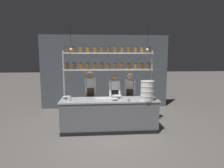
{
  "coord_description": "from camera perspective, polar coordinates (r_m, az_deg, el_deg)",
  "views": [
    {
      "loc": [
        -0.37,
        -5.55,
        2.17
      ],
      "look_at": [
        0.09,
        0.2,
        1.33
      ],
      "focal_mm": 32.0,
      "sensor_mm": 36.0,
      "label": 1
    }
  ],
  "objects": [
    {
      "name": "ground_plane",
      "position": [
        5.97,
        -0.76,
        -13.02
      ],
      "size": [
        40.0,
        40.0,
        0.0
      ],
      "primitive_type": "plane",
      "color": "slate"
    },
    {
      "name": "back_wall",
      "position": [
        8.19,
        -2.0,
        3.46
      ],
      "size": [
        5.18,
        0.12,
        2.96
      ],
      "primitive_type": "cube",
      "color": "#4C5156",
      "rests_on": "ground_plane"
    },
    {
      "name": "prep_counter",
      "position": [
        5.82,
        -0.77,
        -8.81
      ],
      "size": [
        2.78,
        0.76,
        0.92
      ],
      "color": "slate",
      "rests_on": "ground_plane"
    },
    {
      "name": "spice_shelf_unit",
      "position": [
        5.9,
        -1.1,
        6.08
      ],
      "size": [
        2.66,
        0.28,
        2.43
      ],
      "color": "#ADAFB5",
      "rests_on": "ground_plane"
    },
    {
      "name": "chef_left",
      "position": [
        6.44,
        -6.23,
        -2.69
      ],
      "size": [
        0.39,
        0.32,
        1.65
      ],
      "rotation": [
        0.0,
        0.0,
        0.17
      ],
      "color": "black",
      "rests_on": "ground_plane"
    },
    {
      "name": "chef_center",
      "position": [
        6.26,
        0.69,
        -3.31
      ],
      "size": [
        0.37,
        0.29,
        1.6
      ],
      "rotation": [
        0.0,
        0.0,
        0.07
      ],
      "color": "black",
      "rests_on": "ground_plane"
    },
    {
      "name": "chef_right",
      "position": [
        6.54,
        5.19,
        -2.93
      ],
      "size": [
        0.41,
        0.34,
        1.58
      ],
      "rotation": [
        0.0,
        0.0,
        -0.29
      ],
      "color": "black",
      "rests_on": "ground_plane"
    },
    {
      "name": "container_stack",
      "position": [
        5.59,
        10.03,
        -1.91
      ],
      "size": [
        0.38,
        0.38,
        0.55
      ],
      "color": "white",
      "rests_on": "prep_counter"
    },
    {
      "name": "cutting_board",
      "position": [
        5.73,
        -2.56,
        -4.21
      ],
      "size": [
        0.4,
        0.26,
        0.02
      ],
      "color": "silver",
      "rests_on": "prep_counter"
    },
    {
      "name": "prep_bowl_near_left",
      "position": [
        5.57,
        0.8,
        -4.42
      ],
      "size": [
        0.2,
        0.2,
        0.05
      ],
      "color": "white",
      "rests_on": "prep_counter"
    },
    {
      "name": "prep_bowl_center_front",
      "position": [
        5.9,
        -12.84,
        -3.82
      ],
      "size": [
        0.25,
        0.25,
        0.07
      ],
      "color": "silver",
      "rests_on": "prep_counter"
    },
    {
      "name": "prep_bowl_center_back",
      "position": [
        5.84,
        1.33,
        -3.68
      ],
      "size": [
        0.29,
        0.29,
        0.08
      ],
      "color": "white",
      "rests_on": "prep_counter"
    },
    {
      "name": "serving_cup_front",
      "position": [
        5.59,
        -12.16,
        -4.36
      ],
      "size": [
        0.08,
        0.08,
        0.09
      ],
      "color": "silver",
      "rests_on": "prep_counter"
    },
    {
      "name": "serving_cup_by_board",
      "position": [
        5.44,
        4.74,
        -4.57
      ],
      "size": [
        0.08,
        0.08,
        0.09
      ],
      "color": "#B2B7BC",
      "rests_on": "prep_counter"
    },
    {
      "name": "pendant_light_row",
      "position": [
        5.57,
        -0.67,
        10.14
      ],
      "size": [
        2.18,
        0.07,
        0.63
      ],
      "color": "black"
    }
  ]
}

